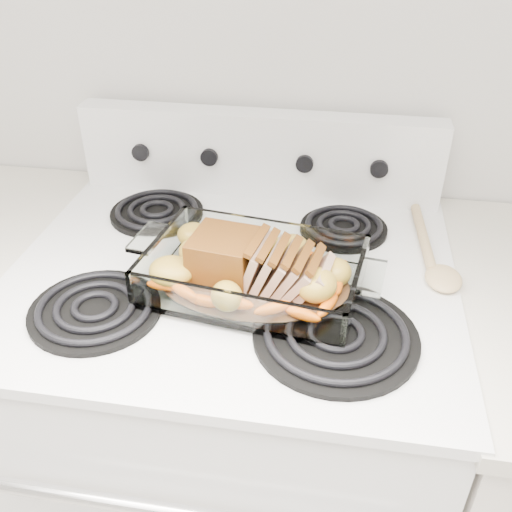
# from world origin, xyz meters

# --- Properties ---
(electric_range) EXTENTS (0.78, 0.70, 1.12)m
(electric_range) POSITION_xyz_m (0.00, 1.66, 0.48)
(electric_range) COLOR white
(electric_range) RESTS_ON ground
(baking_dish) EXTENTS (0.34, 0.23, 0.07)m
(baking_dish) POSITION_xyz_m (0.05, 1.59, 0.96)
(baking_dish) COLOR silver
(baking_dish) RESTS_ON electric_range
(pork_roast) EXTENTS (0.23, 0.10, 0.08)m
(pork_roast) POSITION_xyz_m (0.04, 1.59, 0.99)
(pork_roast) COLOR brown
(pork_roast) RESTS_ON baking_dish
(roast_vegetables) EXTENTS (0.37, 0.20, 0.04)m
(roast_vegetables) POSITION_xyz_m (0.05, 1.63, 0.97)
(roast_vegetables) COLOR #FC5600
(roast_vegetables) RESTS_ON baking_dish
(wooden_spoon) EXTENTS (0.07, 0.29, 0.02)m
(wooden_spoon) POSITION_xyz_m (0.35, 1.72, 0.95)
(wooden_spoon) COLOR #D8C282
(wooden_spoon) RESTS_ON electric_range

